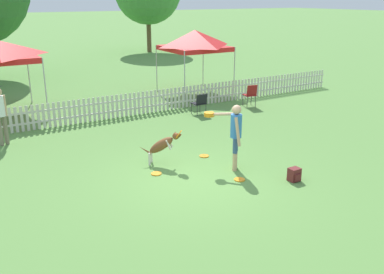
# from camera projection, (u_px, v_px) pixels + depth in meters

# --- Properties ---
(ground_plane) EXTENTS (240.00, 240.00, 0.00)m
(ground_plane) POSITION_uv_depth(u_px,v_px,m) (194.00, 179.00, 10.31)
(ground_plane) COLOR #5B8C42
(handler_person) EXTENTS (0.70, 1.08, 1.68)m
(handler_person) POSITION_uv_depth(u_px,v_px,m) (234.00, 129.00, 10.59)
(handler_person) COLOR tan
(handler_person) RESTS_ON ground_plane
(leaping_dog) EXTENTS (0.98, 0.88, 0.97)m
(leaping_dog) POSITION_uv_depth(u_px,v_px,m) (163.00, 144.00, 11.02)
(leaping_dog) COLOR brown
(leaping_dog) RESTS_ON ground_plane
(frisbee_near_handler) EXTENTS (0.26, 0.26, 0.02)m
(frisbee_near_handler) POSITION_uv_depth(u_px,v_px,m) (204.00, 156.00, 11.76)
(frisbee_near_handler) COLOR orange
(frisbee_near_handler) RESTS_ON ground_plane
(frisbee_near_dog) EXTENTS (0.26, 0.26, 0.02)m
(frisbee_near_dog) POSITION_uv_depth(u_px,v_px,m) (156.00, 174.00, 10.59)
(frisbee_near_dog) COLOR orange
(frisbee_near_dog) RESTS_ON ground_plane
(frisbee_midfield) EXTENTS (0.26, 0.26, 0.02)m
(frisbee_midfield) POSITION_uv_depth(u_px,v_px,m) (240.00, 180.00, 10.25)
(frisbee_midfield) COLOR orange
(frisbee_midfield) RESTS_ON ground_plane
(backpack_on_grass) EXTENTS (0.26, 0.26, 0.32)m
(backpack_on_grass) POSITION_uv_depth(u_px,v_px,m) (294.00, 175.00, 10.16)
(backpack_on_grass) COLOR maroon
(backpack_on_grass) RESTS_ON ground_plane
(picket_fence) EXTENTS (22.23, 0.04, 0.84)m
(picket_fence) POSITION_uv_depth(u_px,v_px,m) (103.00, 108.00, 15.17)
(picket_fence) COLOR beige
(picket_fence) RESTS_ON ground_plane
(folding_chair_center) EXTENTS (0.51, 0.53, 0.90)m
(folding_chair_center) POSITION_uv_depth(u_px,v_px,m) (251.00, 93.00, 16.89)
(folding_chair_center) COLOR #333338
(folding_chair_center) RESTS_ON ground_plane
(folding_chair_green_right) EXTENTS (0.48, 0.50, 0.79)m
(folding_chair_green_right) POSITION_uv_depth(u_px,v_px,m) (200.00, 102.00, 15.81)
(folding_chair_green_right) COLOR #333338
(folding_chair_green_right) RESTS_ON ground_plane
(canopy_tent_secondary) EXTENTS (2.59, 2.59, 2.80)m
(canopy_tent_secondary) POSITION_uv_depth(u_px,v_px,m) (195.00, 40.00, 18.83)
(canopy_tent_secondary) COLOR #B2B2B2
(canopy_tent_secondary) RESTS_ON ground_plane
(spectator_standing) EXTENTS (0.39, 0.27, 1.71)m
(spectator_standing) POSITION_uv_depth(u_px,v_px,m) (0.00, 111.00, 12.37)
(spectator_standing) COLOR #7A705B
(spectator_standing) RESTS_ON ground_plane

